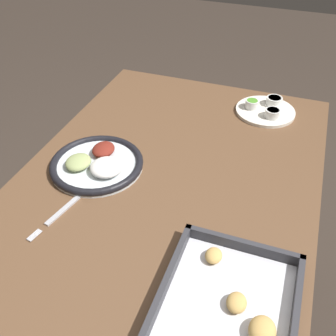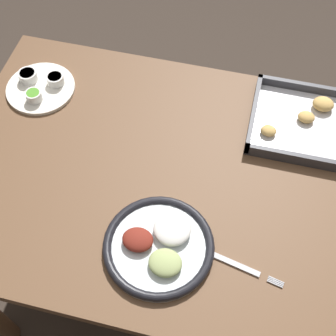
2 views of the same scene
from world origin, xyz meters
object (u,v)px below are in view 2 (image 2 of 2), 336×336
Objects in this scene: fork at (232,263)px; saucer_plate at (40,86)px; baking_tray at (312,124)px; dinner_plate at (159,245)px.

saucer_plate reaches higher than fork.
saucer_plate and baking_tray have the same top height.
dinner_plate is 0.77× the size of baking_tray.
dinner_plate reaches higher than baking_tray.
dinner_plate reaches higher than fork.
fork is 0.44m from baking_tray.
dinner_plate is at bearing -41.00° from saucer_plate.
baking_tray is at bearing 3.53° from saucer_plate.
saucer_plate is at bearing -176.47° from baking_tray.
fork is 0.70m from saucer_plate.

